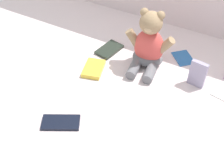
{
  "coord_description": "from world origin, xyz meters",
  "views": [
    {
      "loc": [
        0.43,
        -0.86,
        0.89
      ],
      "look_at": [
        0.02,
        -0.1,
        0.1
      ],
      "focal_mm": 49.11,
      "sensor_mm": 36.0,
      "label": 1
    }
  ],
  "objects_px": {
    "book_case_0": "(198,74)",
    "book_case_10": "(94,69)",
    "book_case_7": "(109,50)",
    "teddy_bear": "(149,46)",
    "book_case_3": "(61,122)",
    "book_case_5": "(183,58)"
  },
  "relations": [
    {
      "from": "teddy_bear",
      "to": "book_case_3",
      "type": "bearing_deg",
      "value": -114.08
    },
    {
      "from": "book_case_10",
      "to": "book_case_5",
      "type": "bearing_deg",
      "value": -155.28
    },
    {
      "from": "teddy_bear",
      "to": "book_case_3",
      "type": "distance_m",
      "value": 0.49
    },
    {
      "from": "book_case_0",
      "to": "book_case_10",
      "type": "xyz_separation_m",
      "value": [
        -0.41,
        -0.13,
        -0.05
      ]
    },
    {
      "from": "teddy_bear",
      "to": "book_case_10",
      "type": "distance_m",
      "value": 0.26
    },
    {
      "from": "teddy_bear",
      "to": "book_case_5",
      "type": "relative_size",
      "value": 2.63
    },
    {
      "from": "teddy_bear",
      "to": "book_case_5",
      "type": "bearing_deg",
      "value": 32.56
    },
    {
      "from": "book_case_7",
      "to": "book_case_10",
      "type": "xyz_separation_m",
      "value": [
        0.01,
        -0.15,
        0.0
      ]
    },
    {
      "from": "book_case_10",
      "to": "teddy_bear",
      "type": "bearing_deg",
      "value": -155.23
    },
    {
      "from": "book_case_10",
      "to": "book_case_7",
      "type": "bearing_deg",
      "value": -102.48
    },
    {
      "from": "book_case_0",
      "to": "book_case_5",
      "type": "height_order",
      "value": "book_case_0"
    },
    {
      "from": "book_case_0",
      "to": "book_case_5",
      "type": "bearing_deg",
      "value": 132.7
    },
    {
      "from": "teddy_bear",
      "to": "book_case_5",
      "type": "height_order",
      "value": "teddy_bear"
    },
    {
      "from": "book_case_5",
      "to": "book_case_7",
      "type": "bearing_deg",
      "value": 155.86
    },
    {
      "from": "book_case_10",
      "to": "book_case_3",
      "type": "bearing_deg",
      "value": 83.15
    },
    {
      "from": "book_case_5",
      "to": "book_case_0",
      "type": "bearing_deg",
      "value": -97.9
    },
    {
      "from": "book_case_5",
      "to": "book_case_7",
      "type": "height_order",
      "value": "book_case_7"
    },
    {
      "from": "book_case_0",
      "to": "book_case_7",
      "type": "bearing_deg",
      "value": -176.36
    },
    {
      "from": "book_case_5",
      "to": "book_case_3",
      "type": "bearing_deg",
      "value": -158.38
    },
    {
      "from": "book_case_7",
      "to": "teddy_bear",
      "type": "bearing_deg",
      "value": 10.74
    },
    {
      "from": "book_case_0",
      "to": "book_case_10",
      "type": "distance_m",
      "value": 0.44
    },
    {
      "from": "book_case_3",
      "to": "book_case_5",
      "type": "bearing_deg",
      "value": -53.22
    }
  ]
}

